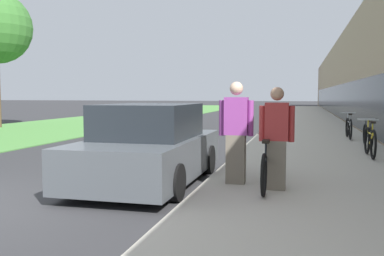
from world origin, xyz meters
name	(u,v)px	position (x,y,z in m)	size (l,w,h in m)	color
sidewalk_slab	(308,122)	(5.18, 21.00, 0.06)	(4.14, 70.00, 0.11)	#BCB5A5
lawn_strip	(134,117)	(-7.46, 25.00, 0.01)	(7.91, 70.00, 0.03)	#518E42
tandem_bicycle	(268,164)	(4.24, 2.12, 0.47)	(0.52, 2.44, 0.85)	black
person_rider	(276,138)	(4.39, 1.81, 0.95)	(0.57, 0.22, 1.68)	#756B5B
person_bystander	(236,133)	(3.68, 2.14, 1.00)	(0.60, 0.24, 1.78)	#756B5B
cruiser_bike_nearest	(370,141)	(6.47, 6.19, 0.50)	(0.52, 1.72, 0.92)	black
cruiser_bike_middle	(368,135)	(6.72, 8.34, 0.46)	(0.52, 1.79, 0.83)	black
cruiser_bike_farthest	(349,128)	(6.44, 10.80, 0.49)	(0.52, 1.76, 0.91)	black
parked_sedan_curbside	(149,148)	(2.03, 2.27, 0.67)	(1.94, 4.07, 1.49)	#4C5156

